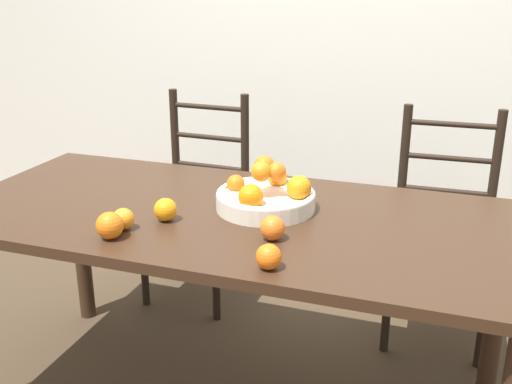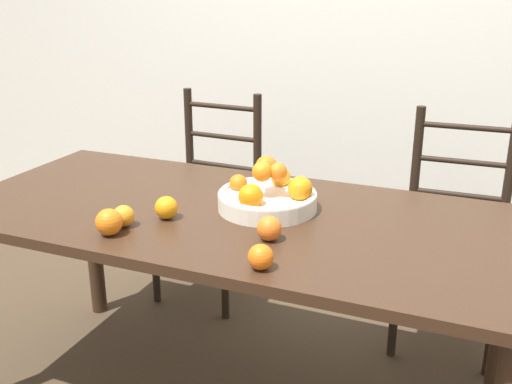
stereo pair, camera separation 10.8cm
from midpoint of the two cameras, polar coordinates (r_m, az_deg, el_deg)
wall_back at (r=3.29m, az=6.47°, el=15.94°), size 8.00×0.06×2.60m
dining_table at (r=2.03m, az=-3.70°, el=-4.38°), size 1.93×0.88×0.77m
fruit_bowl at (r=2.00m, az=-0.55°, el=-0.30°), size 0.33×0.33×0.18m
orange_loose_0 at (r=1.90m, az=-14.12°, el=-2.53°), size 0.07×0.07×0.07m
orange_loose_1 at (r=1.60m, az=-0.74°, el=-6.21°), size 0.07×0.07×0.07m
orange_loose_2 at (r=1.84m, az=-15.41°, el=-3.11°), size 0.08×0.08×0.08m
orange_loose_3 at (r=1.77m, az=-0.17°, el=-3.47°), size 0.07×0.07×0.07m
orange_loose_4 at (r=1.94m, az=-10.20°, el=-1.68°), size 0.07×0.07×0.07m
chair_left at (r=2.93m, az=-6.55°, el=-1.05°), size 0.43×0.42×1.00m
chair_right at (r=2.67m, az=16.18°, el=-3.81°), size 0.43×0.41×1.00m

